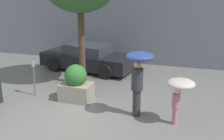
% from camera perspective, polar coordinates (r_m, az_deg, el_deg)
% --- Properties ---
extents(ground_plane, '(40.00, 40.00, 0.00)m').
position_cam_1_polar(ground_plane, '(9.02, -6.75, -8.94)').
color(ground_plane, slate).
extents(building_facade, '(18.00, 0.30, 6.00)m').
position_cam_1_polar(building_facade, '(14.31, 3.57, 13.30)').
color(building_facade, slate).
rests_on(building_facade, ground).
extents(planter_box, '(1.09, 0.78, 1.30)m').
position_cam_1_polar(planter_box, '(9.87, -7.31, -2.86)').
color(planter_box, gray).
rests_on(planter_box, ground).
extents(person_adult, '(0.82, 0.82, 2.07)m').
position_cam_1_polar(person_adult, '(8.31, 5.42, -0.15)').
color(person_adult, '#2D2D33').
rests_on(person_adult, ground).
extents(person_child, '(0.80, 0.80, 1.40)m').
position_cam_1_polar(person_child, '(8.13, 13.63, -3.49)').
color(person_child, '#B76684').
rests_on(person_child, ground).
extents(parked_car_near, '(4.57, 2.40, 1.24)m').
position_cam_1_polar(parked_car_near, '(13.34, -4.93, 2.46)').
color(parked_car_near, black).
rests_on(parked_car_near, ground).
extents(parking_meter, '(0.14, 0.14, 1.30)m').
position_cam_1_polar(parking_meter, '(10.48, -15.68, -0.23)').
color(parking_meter, '#595B60').
rests_on(parking_meter, ground).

